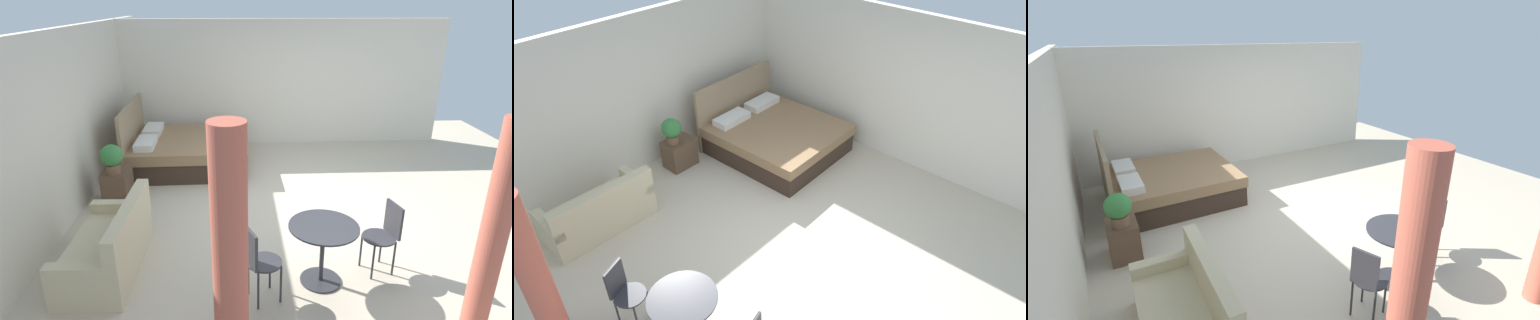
% 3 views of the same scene
% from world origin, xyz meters
% --- Properties ---
extents(ground_plane, '(9.11, 9.73, 0.02)m').
position_xyz_m(ground_plane, '(0.00, 0.00, -0.01)').
color(ground_plane, beige).
extents(wall_back, '(9.11, 0.12, 2.58)m').
position_xyz_m(wall_back, '(0.00, 3.37, 1.29)').
color(wall_back, silver).
rests_on(wall_back, ground).
extents(wall_right, '(0.12, 6.73, 2.58)m').
position_xyz_m(wall_right, '(3.06, 0.00, 1.29)').
color(wall_right, silver).
rests_on(wall_right, ground).
extents(bed, '(1.94, 2.14, 1.19)m').
position_xyz_m(bed, '(1.76, 1.93, 0.30)').
color(bed, '#38281E').
rests_on(bed, ground).
extents(couch, '(1.53, 0.77, 0.80)m').
position_xyz_m(couch, '(-1.46, 2.45, 0.27)').
color(couch, beige).
rests_on(couch, ground).
extents(nightstand, '(0.51, 0.37, 0.50)m').
position_xyz_m(nightstand, '(0.31, 2.83, 0.25)').
color(nightstand, brown).
rests_on(nightstand, ground).
extents(potted_plant, '(0.33, 0.33, 0.45)m').
position_xyz_m(potted_plant, '(0.21, 2.83, 0.75)').
color(potted_plant, brown).
rests_on(potted_plant, nightstand).
extents(balcony_table, '(0.75, 0.75, 0.70)m').
position_xyz_m(balcony_table, '(-1.82, 0.07, 0.49)').
color(balcony_table, '#2D2D33').
rests_on(balcony_table, ground).
extents(cafe_chair_near_couch, '(0.47, 0.47, 0.85)m').
position_xyz_m(cafe_chair_near_couch, '(-2.10, 0.79, 0.51)').
color(cafe_chair_near_couch, '#2D2D33').
rests_on(cafe_chair_near_couch, ground).
extents(curtain_right, '(0.29, 0.29, 2.14)m').
position_xyz_m(curtain_right, '(-2.81, 1.05, 1.07)').
color(curtain_right, '#C15B47').
rests_on(curtain_right, ground).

